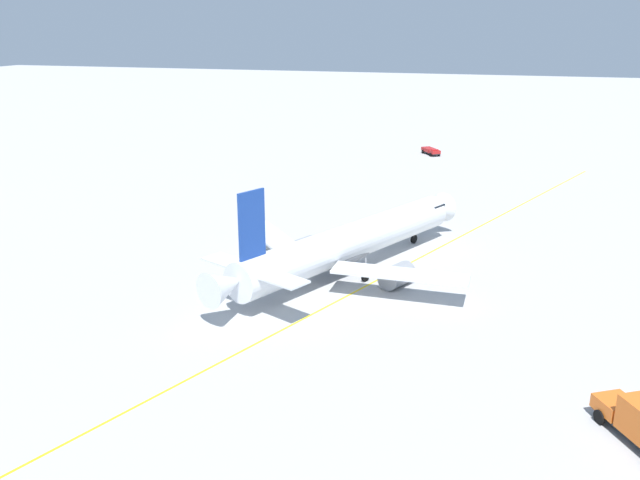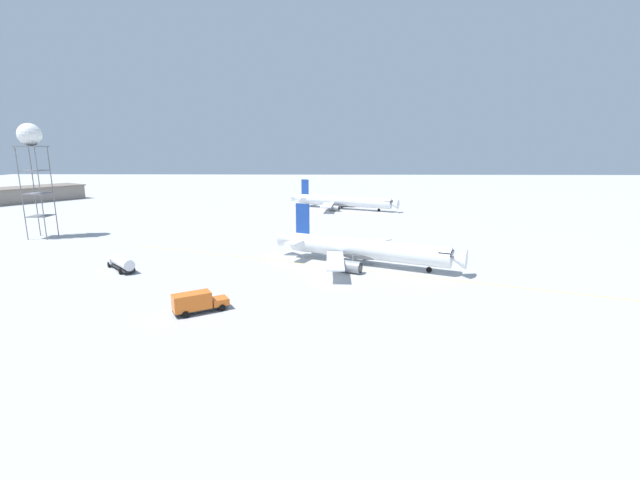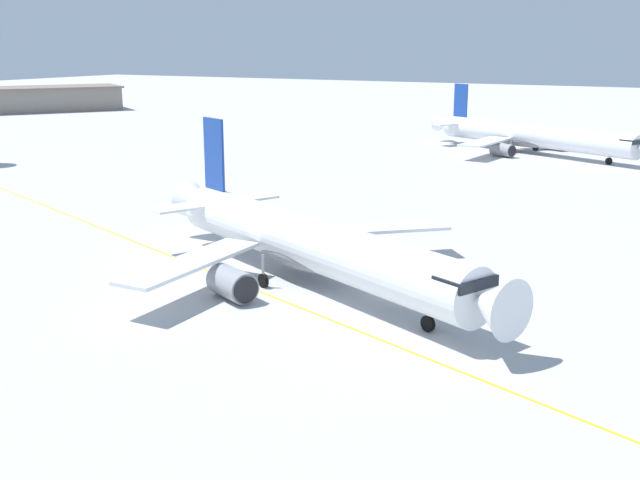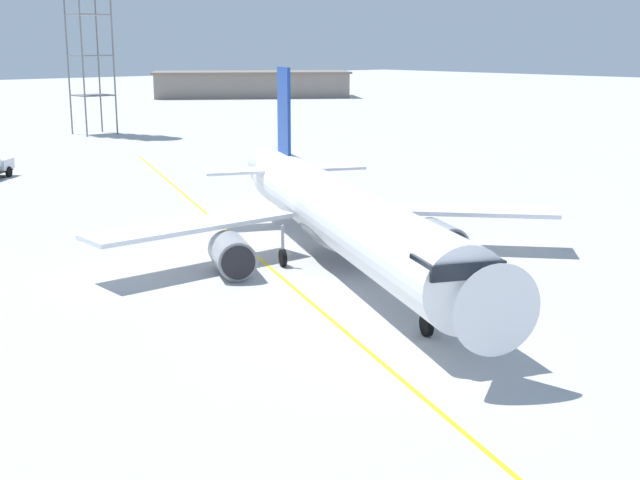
# 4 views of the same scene
# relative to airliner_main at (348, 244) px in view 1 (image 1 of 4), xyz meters

# --- Properties ---
(ground_plane) EXTENTS (600.00, 600.00, 0.00)m
(ground_plane) POSITION_rel_airliner_main_xyz_m (-5.84, 1.14, -3.13)
(ground_plane) COLOR #B2B2B2
(airliner_main) EXTENTS (37.67, 28.56, 11.83)m
(airliner_main) POSITION_rel_airliner_main_xyz_m (0.00, 0.00, 0.00)
(airliner_main) COLOR white
(airliner_main) RESTS_ON ground_plane
(ops_pickup_truck) EXTENTS (5.47, 4.60, 1.41)m
(ops_pickup_truck) POSITION_rel_airliner_main_xyz_m (-72.39, -0.73, -2.32)
(ops_pickup_truck) COLOR #232326
(ops_pickup_truck) RESTS_ON ground_plane
(taxiway_centreline) EXTENTS (119.99, 46.46, 0.01)m
(taxiway_centreline) POSITION_rel_airliner_main_xyz_m (-4.17, 6.10, -3.12)
(taxiway_centreline) COLOR yellow
(taxiway_centreline) RESTS_ON ground_plane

